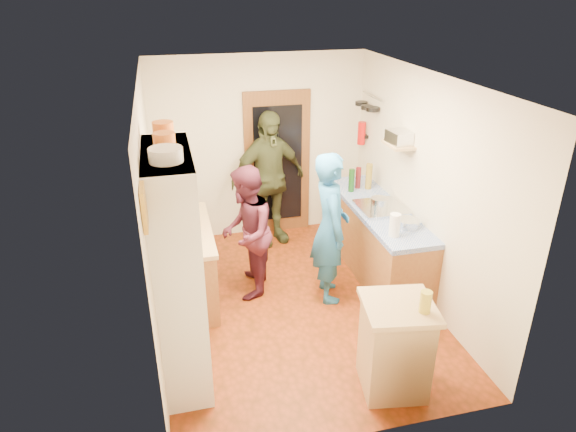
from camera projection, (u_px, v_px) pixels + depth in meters
name	position (u px, v px, depth m)	size (l,w,h in m)	color
floor	(295.00, 304.00, 6.05)	(3.00, 4.00, 0.02)	maroon
ceiling	(296.00, 77.00, 4.95)	(3.00, 4.00, 0.02)	silver
wall_back	(259.00, 148.00, 7.27)	(3.00, 0.02, 2.60)	beige
wall_front	(365.00, 307.00, 3.73)	(3.00, 0.02, 2.60)	beige
wall_left	(151.00, 216.00, 5.17)	(0.02, 4.00, 2.60)	beige
wall_right	(424.00, 189.00, 5.83)	(0.02, 4.00, 2.60)	beige
door_frame	(277.00, 164.00, 7.40)	(0.95, 0.06, 2.10)	brown
door_glass	(278.00, 165.00, 7.37)	(0.70, 0.02, 1.70)	black
hutch_body	(178.00, 270.00, 4.60)	(0.40, 1.20, 2.20)	silver
hutch_top_shelf	(166.00, 154.00, 4.14)	(0.40, 1.14, 0.04)	silver
plate_stack	(166.00, 155.00, 3.89)	(0.26, 0.26, 0.11)	white
orange_pot_a	(164.00, 141.00, 4.16)	(0.18, 0.18, 0.14)	orange
orange_pot_b	(163.00, 131.00, 4.41)	(0.18, 0.18, 0.16)	orange
left_counter_base	(186.00, 265.00, 6.00)	(0.60, 1.40, 0.85)	olive
left_counter_top	(183.00, 231.00, 5.81)	(0.64, 1.44, 0.05)	tan
toaster	(189.00, 237.00, 5.43)	(0.23, 0.16, 0.18)	white
kettle	(178.00, 227.00, 5.64)	(0.16, 0.16, 0.18)	white
orange_bowl	(189.00, 221.00, 5.87)	(0.22, 0.22, 0.10)	orange
chopping_board	(181.00, 206.00, 6.35)	(0.30, 0.22, 0.03)	tan
right_counter_base	(375.00, 241.00, 6.57)	(0.60, 2.20, 0.84)	olive
right_counter_top	(378.00, 209.00, 6.39)	(0.62, 2.22, 0.06)	#0D32A1
hob	(381.00, 208.00, 6.29)	(0.55, 0.58, 0.04)	silver
pot_on_hob	(379.00, 203.00, 6.20)	(0.21, 0.21, 0.13)	silver
bottle_a	(352.00, 180.00, 6.78)	(0.08, 0.08, 0.31)	#143F14
bottle_b	(358.00, 178.00, 6.89)	(0.07, 0.07, 0.29)	#591419
bottle_c	(369.00, 176.00, 6.86)	(0.09, 0.09, 0.35)	olive
paper_towel	(395.00, 225.00, 5.60)	(0.12, 0.12, 0.26)	white
mixing_bowl	(408.00, 223.00, 5.83)	(0.25, 0.25, 0.10)	silver
island_base	(395.00, 349.00, 4.63)	(0.55, 0.55, 0.86)	tan
island_top	(399.00, 307.00, 4.44)	(0.62, 0.62, 0.05)	tan
cutting_board	(392.00, 303.00, 4.48)	(0.35, 0.28, 0.02)	white
oil_jar	(425.00, 302.00, 4.30)	(0.10, 0.10, 0.20)	#AD9E2D
pan_rail	(372.00, 96.00, 6.85)	(0.02, 0.02, 0.65)	silver
pan_hang_a	(373.00, 109.00, 6.74)	(0.18, 0.18, 0.05)	black
pan_hang_b	(367.00, 107.00, 6.92)	(0.16, 0.16, 0.05)	black
pan_hang_c	(361.00, 103.00, 7.10)	(0.17, 0.17, 0.05)	black
wall_shelf	(398.00, 145.00, 6.03)	(0.26, 0.42, 0.03)	tan
radio	(399.00, 137.00, 5.99)	(0.22, 0.30, 0.15)	silver
ext_bracket	(365.00, 136.00, 7.26)	(0.06, 0.10, 0.04)	black
fire_extinguisher	(362.00, 133.00, 7.23)	(0.11, 0.11, 0.32)	red
picture_frame	(144.00, 207.00, 3.50)	(0.03, 0.25, 0.30)	gold
person_hob	(334.00, 229.00, 5.82)	(0.65, 0.43, 1.79)	#21619E
person_left	(249.00, 231.00, 5.97)	(0.78, 0.60, 1.60)	#471929
person_back	(269.00, 179.00, 7.11)	(1.12, 0.47, 1.91)	#343920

